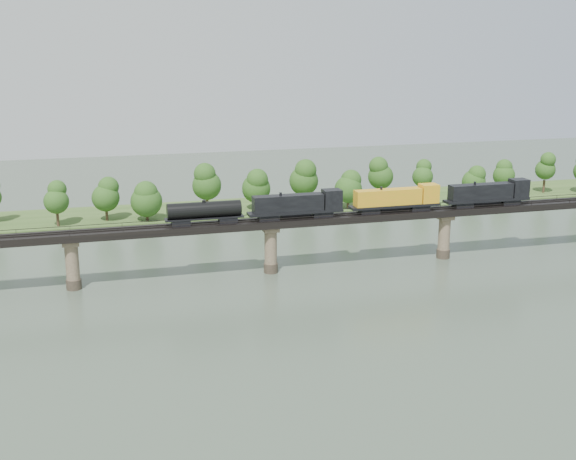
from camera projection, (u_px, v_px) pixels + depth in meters
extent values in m
plane|color=#394738|center=(313.00, 325.00, 124.46)|extent=(400.00, 400.00, 0.00)
cube|color=#365221|center=(224.00, 211.00, 203.54)|extent=(300.00, 24.00, 1.60)
cylinder|color=#473A2D|center=(74.00, 284.00, 142.02)|extent=(3.00, 3.00, 2.00)
cylinder|color=#847156|center=(72.00, 262.00, 140.87)|extent=(2.60, 2.60, 9.00)
cube|color=#847156|center=(71.00, 243.00, 139.85)|extent=(3.20, 3.20, 1.00)
cylinder|color=#473A2D|center=(271.00, 268.00, 152.18)|extent=(3.00, 3.00, 2.00)
cylinder|color=#847156|center=(271.00, 247.00, 151.03)|extent=(2.60, 2.60, 9.00)
cube|color=#847156|center=(271.00, 229.00, 150.01)|extent=(3.20, 3.20, 1.00)
cylinder|color=#473A2D|center=(443.00, 254.00, 162.35)|extent=(3.00, 3.00, 2.00)
cylinder|color=#847156|center=(444.00, 234.00, 161.20)|extent=(2.60, 2.60, 9.00)
cube|color=#847156|center=(445.00, 217.00, 160.17)|extent=(3.20, 3.20, 1.00)
cube|color=black|center=(271.00, 223.00, 149.69)|extent=(220.00, 5.00, 1.50)
cube|color=black|center=(271.00, 220.00, 148.78)|extent=(220.00, 0.12, 0.16)
cube|color=black|center=(270.00, 218.00, 150.18)|extent=(220.00, 0.12, 0.16)
cube|color=black|center=(273.00, 219.00, 147.08)|extent=(220.00, 0.10, 0.10)
cube|color=black|center=(268.00, 214.00, 151.56)|extent=(220.00, 0.10, 0.10)
cube|color=black|center=(273.00, 221.00, 147.17)|extent=(0.08, 0.08, 0.70)
cube|color=black|center=(268.00, 215.00, 151.65)|extent=(0.08, 0.08, 0.70)
cylinder|color=#382619|center=(58.00, 219.00, 183.50)|extent=(0.70, 0.70, 3.51)
sphere|color=#1F4814|center=(56.00, 201.00, 182.30)|extent=(6.31, 6.31, 6.31)
sphere|color=#1F4814|center=(55.00, 190.00, 181.55)|extent=(4.73, 4.73, 4.73)
cylinder|color=#382619|center=(107.00, 214.00, 188.97)|extent=(0.70, 0.70, 3.34)
sphere|color=#1F4814|center=(106.00, 198.00, 187.83)|extent=(7.18, 7.18, 7.18)
sphere|color=#1F4814|center=(105.00, 187.00, 187.12)|extent=(5.39, 5.39, 5.39)
cylinder|color=#382619|center=(147.00, 215.00, 189.13)|extent=(0.70, 0.70, 2.83)
sphere|color=#1F4814|center=(146.00, 201.00, 188.16)|extent=(8.26, 8.26, 8.26)
sphere|color=#1F4814|center=(146.00, 192.00, 187.56)|extent=(6.19, 6.19, 6.19)
cylinder|color=#382619|center=(207.00, 204.00, 199.38)|extent=(0.70, 0.70, 3.96)
sphere|color=#1F4814|center=(207.00, 185.00, 198.03)|extent=(8.07, 8.07, 8.07)
sphere|color=#1F4814|center=(206.00, 174.00, 197.19)|extent=(6.05, 6.05, 6.05)
cylinder|color=#382619|center=(256.00, 204.00, 201.49)|extent=(0.70, 0.70, 3.27)
sphere|color=#1F4814|center=(256.00, 188.00, 200.37)|extent=(8.03, 8.03, 8.03)
sphere|color=#1F4814|center=(256.00, 179.00, 199.68)|extent=(6.02, 6.02, 6.02)
cylinder|color=#382619|center=(304.00, 199.00, 206.08)|extent=(0.70, 0.70, 3.92)
sphere|color=#1F4814|center=(304.00, 181.00, 204.75)|extent=(8.29, 8.29, 8.29)
sphere|color=#1F4814|center=(304.00, 170.00, 203.91)|extent=(6.21, 6.21, 6.21)
cylinder|color=#382619|center=(348.00, 203.00, 202.48)|extent=(0.70, 0.70, 3.02)
sphere|color=#1F4814|center=(348.00, 189.00, 201.45)|extent=(7.74, 7.74, 7.74)
sphere|color=#1F4814|center=(348.00, 180.00, 200.81)|extent=(5.80, 5.80, 5.80)
cylinder|color=#382619|center=(380.00, 193.00, 213.84)|extent=(0.70, 0.70, 3.80)
sphere|color=#1F4814|center=(381.00, 177.00, 212.54)|extent=(7.47, 7.47, 7.47)
sphere|color=#1F4814|center=(381.00, 166.00, 211.73)|extent=(5.60, 5.60, 5.60)
cylinder|color=#382619|center=(422.00, 191.00, 217.58)|extent=(0.70, 0.70, 3.38)
sphere|color=#1F4814|center=(423.00, 177.00, 216.42)|extent=(6.23, 6.23, 6.23)
sphere|color=#1F4814|center=(423.00, 167.00, 215.70)|extent=(4.67, 4.67, 4.67)
cylinder|color=#382619|center=(473.00, 194.00, 215.70)|extent=(0.70, 0.70, 2.77)
sphere|color=#1F4814|center=(474.00, 182.00, 214.75)|extent=(7.04, 7.04, 7.04)
sphere|color=#1F4814|center=(474.00, 174.00, 214.16)|extent=(5.28, 5.28, 5.28)
cylinder|color=#382619|center=(503.00, 188.00, 223.88)|extent=(0.70, 0.70, 2.94)
sphere|color=#1F4814|center=(504.00, 175.00, 222.88)|extent=(6.73, 6.73, 6.73)
sphere|color=#1F4814|center=(505.00, 168.00, 222.25)|extent=(5.05, 5.05, 5.05)
cylinder|color=#382619|center=(544.00, 186.00, 223.60)|extent=(0.70, 0.70, 3.94)
sphere|color=#1F4814|center=(545.00, 170.00, 222.26)|extent=(6.17, 6.17, 6.17)
sphere|color=#1F4814|center=(546.00, 159.00, 221.42)|extent=(4.62, 4.62, 4.62)
cube|color=black|center=(509.00, 201.00, 163.54)|extent=(4.25, 2.55, 1.17)
cube|color=black|center=(463.00, 204.00, 160.57)|extent=(4.25, 2.55, 1.17)
cube|color=black|center=(486.00, 200.00, 161.86)|extent=(20.19, 3.19, 0.53)
cube|color=black|center=(481.00, 192.00, 160.96)|extent=(14.88, 2.87, 3.40)
cube|color=black|center=(519.00, 188.00, 163.30)|extent=(3.83, 3.19, 4.04)
cylinder|color=black|center=(486.00, 202.00, 162.01)|extent=(6.38, 1.49, 1.49)
cube|color=black|center=(419.00, 207.00, 157.87)|extent=(4.25, 2.55, 1.17)
cube|color=black|center=(369.00, 210.00, 154.90)|extent=(4.25, 2.55, 1.17)
cube|color=black|center=(394.00, 206.00, 156.19)|extent=(20.19, 3.19, 0.53)
cube|color=orange|center=(388.00, 197.00, 155.29)|extent=(14.88, 2.87, 3.40)
cube|color=orange|center=(429.00, 193.00, 157.64)|extent=(3.83, 3.19, 4.04)
cylinder|color=black|center=(394.00, 208.00, 156.34)|extent=(6.38, 1.49, 1.49)
cube|color=black|center=(322.00, 214.00, 152.20)|extent=(4.25, 2.55, 1.17)
cube|color=black|center=(268.00, 217.00, 149.23)|extent=(4.25, 2.55, 1.17)
cube|color=black|center=(295.00, 212.00, 150.53)|extent=(20.19, 3.19, 0.53)
cube|color=black|center=(288.00, 203.00, 149.62)|extent=(14.88, 2.87, 3.40)
cube|color=black|center=(332.00, 199.00, 151.97)|extent=(3.83, 3.19, 4.04)
cylinder|color=black|center=(295.00, 214.00, 150.67)|extent=(6.38, 1.49, 1.49)
cube|color=black|center=(228.00, 220.00, 147.07)|extent=(3.72, 2.34, 1.17)
cube|color=black|center=(181.00, 223.00, 144.64)|extent=(3.72, 2.34, 1.17)
cube|color=black|center=(204.00, 218.00, 145.68)|extent=(15.94, 2.55, 0.32)
cylinder|color=black|center=(204.00, 210.00, 145.25)|extent=(14.88, 3.19, 3.19)
cylinder|color=black|center=(204.00, 201.00, 144.81)|extent=(0.74, 0.74, 0.53)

